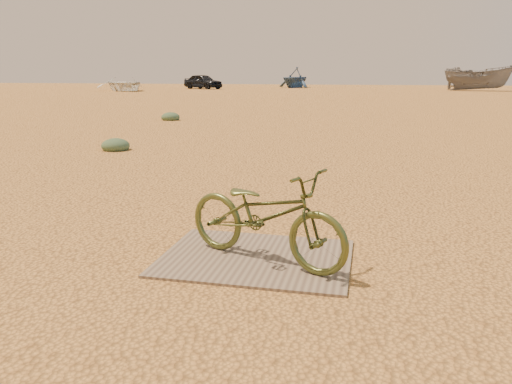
% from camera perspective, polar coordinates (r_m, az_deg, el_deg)
% --- Properties ---
extents(ground, '(120.00, 120.00, 0.00)m').
position_cam_1_polar(ground, '(4.49, -4.63, -5.89)').
color(ground, gold).
rests_on(ground, ground).
extents(plywood_board, '(1.53, 1.16, 0.02)m').
position_cam_1_polar(plywood_board, '(4.12, 0.00, -7.51)').
color(plywood_board, '#7F6E56').
rests_on(plywood_board, ground).
extents(bicycle, '(1.54, 1.02, 0.76)m').
position_cam_1_polar(bicycle, '(3.90, 1.04, -2.64)').
color(bicycle, '#485224').
rests_on(bicycle, plywood_board).
extents(car, '(4.21, 3.19, 1.34)m').
position_cam_1_polar(car, '(47.40, -6.08, 12.45)').
color(car, black).
rests_on(car, ground).
extents(boat_near_left, '(6.45, 6.69, 1.13)m').
position_cam_1_polar(boat_near_left, '(43.35, -14.85, 11.86)').
color(boat_near_left, silver).
rests_on(boat_near_left, ground).
extents(boat_far_left, '(4.72, 4.94, 2.02)m').
position_cam_1_polar(boat_far_left, '(50.74, 4.49, 12.93)').
color(boat_far_left, '#345278').
rests_on(boat_far_left, ground).
extents(boat_mid_right, '(5.56, 3.08, 2.04)m').
position_cam_1_polar(boat_mid_right, '(45.91, 24.02, 11.79)').
color(boat_mid_right, slate).
rests_on(boat_mid_right, ground).
extents(kale_a, '(0.55, 0.55, 0.30)m').
position_cam_1_polar(kale_a, '(10.24, -15.73, 4.64)').
color(kale_a, '#4D6544').
rests_on(kale_a, ground).
extents(kale_c, '(0.59, 0.59, 0.32)m').
position_cam_1_polar(kale_c, '(16.36, -9.73, 8.10)').
color(kale_c, '#4D6544').
rests_on(kale_c, ground).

